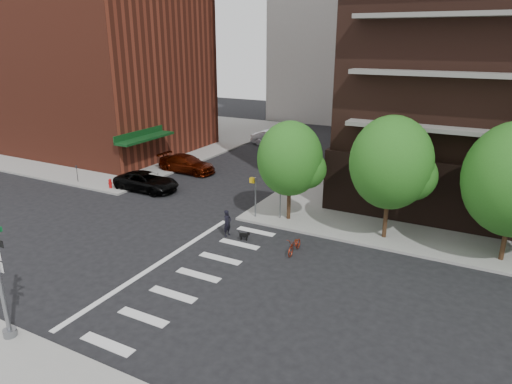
# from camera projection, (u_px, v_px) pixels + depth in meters

# --- Properties ---
(ground) EXTENTS (120.00, 120.00, 0.00)m
(ground) POSITION_uv_depth(u_px,v_px,m) (151.00, 262.00, 23.58)
(ground) COLOR black
(ground) RESTS_ON ground
(sidewalk_nw) EXTENTS (31.00, 33.00, 0.15)m
(sidewalk_nw) POSITION_uv_depth(u_px,v_px,m) (121.00, 135.00, 54.09)
(sidewalk_nw) COLOR gray
(sidewalk_nw) RESTS_ON ground
(crosswalk) EXTENTS (3.85, 13.00, 0.01)m
(crosswalk) POSITION_uv_depth(u_px,v_px,m) (185.00, 271.00, 22.60)
(crosswalk) COLOR silver
(crosswalk) RESTS_ON ground
(midrise_nw) EXTENTS (21.40, 15.50, 20.00)m
(midrise_nw) POSITION_uv_depth(u_px,v_px,m) (90.00, 47.00, 45.15)
(midrise_nw) COLOR maroon
(midrise_nw) RESTS_ON sidewalk_nw
(tree_a) EXTENTS (4.00, 4.00, 5.90)m
(tree_a) POSITION_uv_depth(u_px,v_px,m) (290.00, 159.00, 27.62)
(tree_a) COLOR #301E11
(tree_a) RESTS_ON sidewalk_ne
(tree_b) EXTENTS (4.50, 4.50, 6.65)m
(tree_b) POSITION_uv_depth(u_px,v_px,m) (391.00, 163.00, 24.79)
(tree_b) COLOR #301E11
(tree_b) RESTS_ON sidewalk_ne
(pedestrian_signal) EXTENTS (2.18, 0.67, 2.60)m
(pedestrian_signal) POSITION_uv_depth(u_px,v_px,m) (261.00, 191.00, 28.58)
(pedestrian_signal) COLOR slate
(pedestrian_signal) RESTS_ON sidewalk_ne
(fire_hydrant) EXTENTS (0.24, 0.24, 0.73)m
(fire_hydrant) POSITION_uv_depth(u_px,v_px,m) (110.00, 183.00, 34.59)
(fire_hydrant) COLOR #A50C0C
(fire_hydrant) RESTS_ON sidewalk_nw
(parking_meter) EXTENTS (0.10, 0.08, 1.32)m
(parking_meter) POSITION_uv_depth(u_px,v_px,m) (77.00, 172.00, 36.01)
(parking_meter) COLOR black
(parking_meter) RESTS_ON sidewalk_nw
(parked_car_black) EXTENTS (2.44, 5.10, 1.40)m
(parked_car_black) POSITION_uv_depth(u_px,v_px,m) (147.00, 182.00, 34.41)
(parked_car_black) COLOR black
(parked_car_black) RESTS_ON ground
(parked_car_maroon) EXTENTS (2.15, 5.18, 1.50)m
(parked_car_maroon) POSITION_uv_depth(u_px,v_px,m) (187.00, 164.00, 39.07)
(parked_car_maroon) COLOR #410E03
(parked_car_maroon) RESTS_ON ground
(parked_car_silver) EXTENTS (2.11, 4.84, 1.55)m
(parked_car_silver) POSITION_uv_depth(u_px,v_px,m) (273.00, 138.00, 48.98)
(parked_car_silver) COLOR silver
(parked_car_silver) RESTS_ON ground
(scooter) EXTENTS (0.66, 1.72, 0.89)m
(scooter) POSITION_uv_depth(u_px,v_px,m) (295.00, 245.00, 24.43)
(scooter) COLOR maroon
(scooter) RESTS_ON ground
(dog_walker) EXTENTS (0.62, 0.44, 1.58)m
(dog_walker) POSITION_uv_depth(u_px,v_px,m) (227.00, 223.00, 26.46)
(dog_walker) COLOR black
(dog_walker) RESTS_ON ground
(dog) EXTENTS (0.60, 0.29, 0.50)m
(dog) POSITION_uv_depth(u_px,v_px,m) (244.00, 235.00, 26.00)
(dog) COLOR black
(dog) RESTS_ON ground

